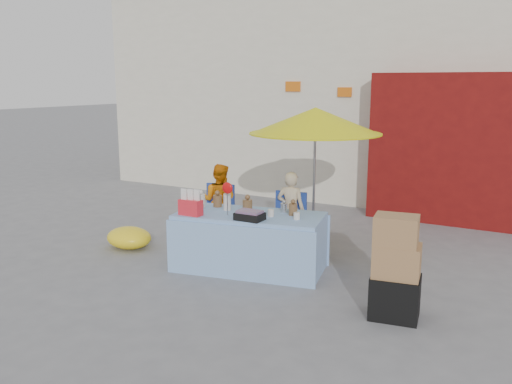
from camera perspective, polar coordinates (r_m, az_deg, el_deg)
The scene contains 10 objects.
ground at distance 7.07m, azimuth -3.21°, elevation -8.73°, with size 80.00×80.00×0.00m, color slate.
backdrop at distance 13.47m, azimuth 16.54°, elevation 13.88°, with size 14.00×8.00×7.80m.
market_table at distance 7.17m, azimuth -0.72°, elevation -5.16°, with size 2.10×1.28×1.19m.
chair_left at distance 8.59m, azimuth -4.31°, elevation -3.27°, with size 0.54×0.53×0.85m.
chair_right at distance 7.99m, azimuth 3.21°, elevation -4.40°, with size 0.54×0.53×0.85m.
vendor_orange at distance 8.62m, azimuth -3.84°, elevation -0.92°, with size 0.57×0.45×1.18m, color orange.
vendor_beige at distance 8.03m, azimuth 3.67°, elevation -1.93°, with size 0.42×0.28×1.16m, color beige.
umbrella at distance 7.84m, azimuth 6.27°, elevation 7.40°, with size 1.90×1.90×2.09m.
box_stack at distance 5.88m, azimuth 14.50°, elevation -8.08°, with size 0.56×0.48×1.11m.
tarp_bundle at distance 8.34m, azimuth -13.22°, elevation -4.70°, with size 0.71×0.57×0.32m, color yellow.
Camera 1 is at (3.57, -5.59, 2.45)m, focal length 38.00 mm.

